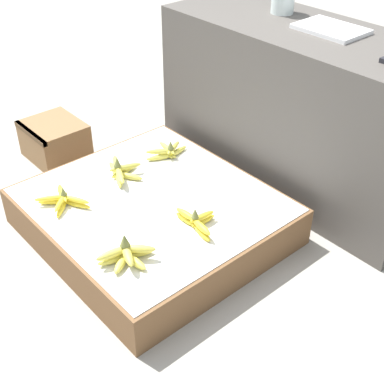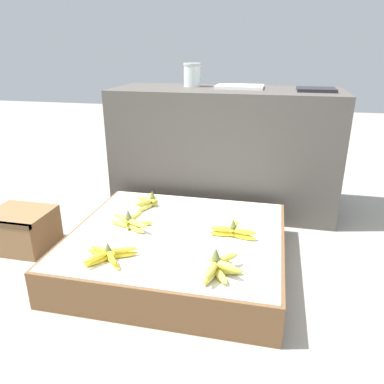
% 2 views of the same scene
% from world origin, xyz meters
% --- Properties ---
extents(ground_plane, '(10.00, 10.00, 0.00)m').
position_xyz_m(ground_plane, '(0.00, 0.00, 0.00)').
color(ground_plane, gray).
extents(display_platform, '(1.00, 0.92, 0.18)m').
position_xyz_m(display_platform, '(0.00, 0.00, 0.09)').
color(display_platform, brown).
rests_on(display_platform, ground_plane).
extents(back_vendor_table, '(1.39, 0.53, 0.76)m').
position_xyz_m(back_vendor_table, '(0.11, 0.80, 0.38)').
color(back_vendor_table, '#4C4742').
rests_on(back_vendor_table, ground_plane).
extents(wooden_crate, '(0.31, 0.27, 0.20)m').
position_xyz_m(wooden_crate, '(-0.85, -0.00, 0.10)').
color(wooden_crate, olive).
rests_on(wooden_crate, ground_plane).
extents(banana_bunch_front_left, '(0.23, 0.18, 0.08)m').
position_xyz_m(banana_bunch_front_left, '(-0.21, -0.30, 0.20)').
color(banana_bunch_front_left, yellow).
rests_on(banana_bunch_front_left, display_platform).
extents(banana_bunch_front_midleft, '(0.15, 0.22, 0.11)m').
position_xyz_m(banana_bunch_front_midleft, '(0.25, -0.31, 0.21)').
color(banana_bunch_front_midleft, '#DBCC4C').
rests_on(banana_bunch_front_midleft, display_platform).
extents(banana_bunch_middle_left, '(0.23, 0.17, 0.10)m').
position_xyz_m(banana_bunch_middle_left, '(-0.23, 0.00, 0.21)').
color(banana_bunch_middle_left, gold).
rests_on(banana_bunch_middle_left, display_platform).
extents(banana_bunch_middle_midleft, '(0.22, 0.13, 0.09)m').
position_xyz_m(banana_bunch_middle_midleft, '(0.26, 0.02, 0.21)').
color(banana_bunch_middle_midleft, yellow).
rests_on(banana_bunch_middle_midleft, display_platform).
extents(banana_bunch_back_left, '(0.13, 0.23, 0.09)m').
position_xyz_m(banana_bunch_back_left, '(-0.23, 0.27, 0.20)').
color(banana_bunch_back_left, gold).
rests_on(banana_bunch_back_left, display_platform).
extents(foam_tray_white, '(0.28, 0.20, 0.02)m').
position_xyz_m(foam_tray_white, '(0.19, 0.84, 0.77)').
color(foam_tray_white, white).
rests_on(foam_tray_white, back_vendor_table).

